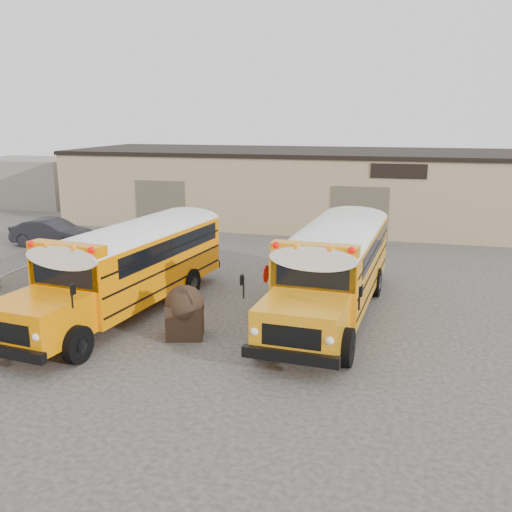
% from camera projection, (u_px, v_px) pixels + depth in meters
% --- Properties ---
extents(ground, '(120.00, 120.00, 0.00)m').
position_uv_depth(ground, '(201.00, 324.00, 19.12)').
color(ground, '#363331').
rests_on(ground, ground).
extents(warehouse, '(30.20, 10.20, 4.67)m').
position_uv_depth(warehouse, '(304.00, 186.00, 37.35)').
color(warehouse, tan).
rests_on(warehouse, ground).
extents(chainlink_fence, '(0.07, 18.07, 1.81)m').
position_uv_depth(chainlink_fence, '(87.00, 265.00, 23.20)').
color(chainlink_fence, gray).
rests_on(chainlink_fence, ground).
extents(distant_building_left, '(8.00, 6.00, 3.60)m').
position_uv_depth(distant_building_left, '(32.00, 182.00, 44.76)').
color(distant_building_left, gray).
rests_on(distant_building_left, ground).
extents(school_bus_left, '(4.01, 10.94, 3.13)m').
position_uv_depth(school_bus_left, '(210.00, 228.00, 25.95)').
color(school_bus_left, '#FF8600').
rests_on(school_bus_left, ground).
extents(school_bus_right, '(3.64, 10.98, 3.17)m').
position_uv_depth(school_bus_right, '(361.00, 228.00, 26.03)').
color(school_bus_right, orange).
rests_on(school_bus_right, ground).
extents(tarp_bundle, '(1.37, 1.29, 1.69)m').
position_uv_depth(tarp_bundle, '(185.00, 311.00, 17.80)').
color(tarp_bundle, black).
rests_on(tarp_bundle, ground).
extents(car_dark, '(4.56, 1.79, 1.48)m').
position_uv_depth(car_dark, '(53.00, 233.00, 30.38)').
color(car_dark, black).
rests_on(car_dark, ground).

